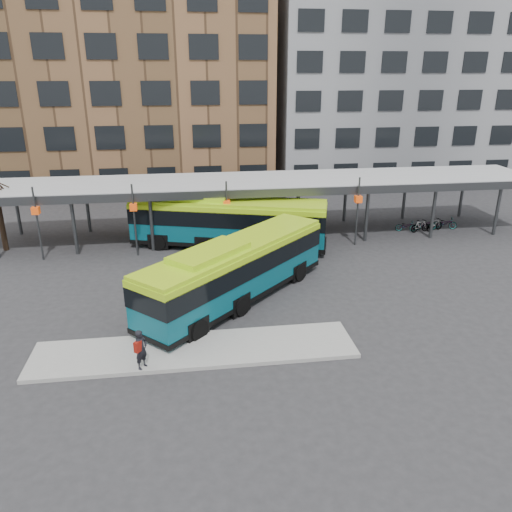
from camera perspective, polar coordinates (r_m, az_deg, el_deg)
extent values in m
plane|color=#28282B|center=(25.63, 5.36, -6.47)|extent=(120.00, 120.00, 0.00)
cube|color=gray|center=(22.37, -6.93, -10.61)|extent=(14.00, 3.00, 0.18)
cube|color=#999B9E|center=(36.40, 0.92, 8.52)|extent=(40.00, 6.00, 0.35)
cube|color=#383A3D|center=(33.54, 1.71, 7.20)|extent=(40.00, 0.15, 0.55)
cylinder|color=#383A3D|center=(40.85, -25.61, 4.80)|extent=(0.24, 0.24, 3.80)
cylinder|color=#383A3D|center=(34.89, -20.06, 3.15)|extent=(0.24, 0.24, 3.80)
cylinder|color=#383A3D|center=(39.61, -18.70, 5.31)|extent=(0.24, 0.24, 3.80)
cylinder|color=#383A3D|center=(34.17, -11.85, 3.63)|extent=(0.24, 0.24, 3.80)
cylinder|color=#383A3D|center=(38.98, -11.44, 5.76)|extent=(0.24, 0.24, 3.80)
cylinder|color=#383A3D|center=(34.17, -3.45, 4.04)|extent=(0.24, 0.24, 3.80)
cylinder|color=#383A3D|center=(38.98, -4.06, 6.12)|extent=(0.24, 0.24, 3.80)
cylinder|color=#383A3D|center=(34.89, 4.79, 4.36)|extent=(0.24, 0.24, 3.80)
cylinder|color=#383A3D|center=(39.61, 3.22, 6.37)|extent=(0.24, 0.24, 3.80)
cylinder|color=#383A3D|center=(36.30, 12.54, 4.58)|extent=(0.24, 0.24, 3.80)
cylinder|color=#383A3D|center=(40.86, 10.16, 6.52)|extent=(0.24, 0.24, 3.80)
cylinder|color=#383A3D|center=(38.31, 19.60, 4.70)|extent=(0.24, 0.24, 3.80)
cylinder|color=#383A3D|center=(42.65, 16.61, 6.58)|extent=(0.24, 0.24, 3.80)
cylinder|color=#383A3D|center=(40.84, 25.87, 4.76)|extent=(0.24, 0.24, 3.80)
cylinder|color=#383A3D|center=(44.94, 22.47, 6.56)|extent=(0.24, 0.24, 3.80)
cylinder|color=#383A3D|center=(34.50, -23.66, 3.34)|extent=(0.12, 0.12, 4.80)
cube|color=#DC440C|center=(34.27, -23.87, 4.77)|extent=(0.45, 0.45, 0.45)
cylinder|color=#383A3D|center=(33.35, -13.70, 3.96)|extent=(0.12, 0.12, 4.80)
cube|color=#DC440C|center=(33.11, -13.83, 5.45)|extent=(0.45, 0.45, 0.45)
cylinder|color=#383A3D|center=(33.26, -3.35, 4.48)|extent=(0.12, 0.12, 4.80)
cube|color=#DC440C|center=(33.03, -3.38, 5.98)|extent=(0.45, 0.45, 0.45)
cylinder|color=#383A3D|center=(35.11, 11.50, 4.96)|extent=(0.12, 0.12, 4.80)
cube|color=#DC440C|center=(34.88, 11.61, 6.38)|extent=(0.45, 0.45, 0.45)
cylinder|color=black|center=(37.57, -27.16, 3.78)|extent=(0.36, 0.36, 4.40)
cube|color=brown|center=(54.35, -13.50, 19.44)|extent=(26.00, 14.00, 22.00)
cube|color=slate|center=(58.29, 14.43, 18.42)|extent=(24.00, 14.00, 20.00)
cube|color=#084C5B|center=(26.22, -2.20, -1.72)|extent=(10.68, 10.74, 2.61)
cube|color=black|center=(26.02, -2.22, -0.66)|extent=(10.76, 10.82, 0.99)
cube|color=#A2D215|center=(25.71, -2.25, 1.18)|extent=(10.61, 10.67, 0.21)
cube|color=#A2D215|center=(24.15, -5.37, 0.32)|extent=(4.28, 4.29, 0.37)
cube|color=black|center=(26.69, -2.17, -4.07)|extent=(10.77, 10.83, 0.25)
cylinder|color=black|center=(29.13, 4.96, -1.88)|extent=(0.96, 0.96, 1.04)
cylinder|color=black|center=(30.44, 0.89, -0.78)|extent=(0.96, 0.96, 1.04)
cylinder|color=black|center=(25.07, -1.69, -5.69)|extent=(0.96, 0.96, 1.04)
cylinder|color=black|center=(26.58, -6.02, -4.20)|extent=(0.96, 0.96, 1.04)
cylinder|color=black|center=(22.99, -6.60, -8.44)|extent=(0.96, 0.96, 1.04)
cylinder|color=black|center=(24.63, -10.97, -6.61)|extent=(0.96, 0.96, 1.04)
cube|color=#084C5B|center=(34.18, -3.20, 3.81)|extent=(13.42, 6.49, 2.75)
cube|color=black|center=(34.03, -3.22, 4.69)|extent=(13.49, 6.57, 1.04)
cube|color=#A2D215|center=(33.79, -3.25, 6.22)|extent=(13.39, 6.39, 0.22)
cube|color=#A2D215|center=(34.26, -6.88, 6.68)|extent=(4.78, 3.18, 0.38)
cube|color=black|center=(34.56, -3.16, 1.84)|extent=(13.50, 6.57, 0.26)
cylinder|color=black|center=(32.67, 3.91, 0.75)|extent=(1.15, 0.64, 1.10)
cylinder|color=black|center=(35.20, 4.32, 2.22)|extent=(1.15, 0.64, 1.10)
cylinder|color=black|center=(33.62, -5.84, 1.27)|extent=(1.15, 0.64, 1.10)
cylinder|color=black|center=(36.08, -4.77, 2.67)|extent=(1.15, 0.64, 1.10)
cylinder|color=black|center=(34.59, -11.14, 1.54)|extent=(1.15, 0.64, 1.10)
cylinder|color=black|center=(36.98, -9.75, 2.88)|extent=(1.15, 0.64, 1.10)
imported|color=black|center=(20.97, -12.98, -10.35)|extent=(0.69, 0.74, 1.69)
cube|color=maroon|center=(20.74, -13.35, -10.03)|extent=(0.33, 0.36, 0.45)
imported|color=slate|center=(39.66, 16.78, 3.31)|extent=(1.67, 0.85, 0.84)
imported|color=slate|center=(39.75, 18.25, 3.28)|extent=(1.68, 0.80, 0.97)
imported|color=slate|center=(40.45, 18.78, 3.44)|extent=(1.73, 0.81, 0.87)
imported|color=slate|center=(40.45, 19.74, 3.40)|extent=(1.68, 0.98, 0.97)
imported|color=slate|center=(41.21, 20.79, 3.54)|extent=(1.87, 1.09, 0.93)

